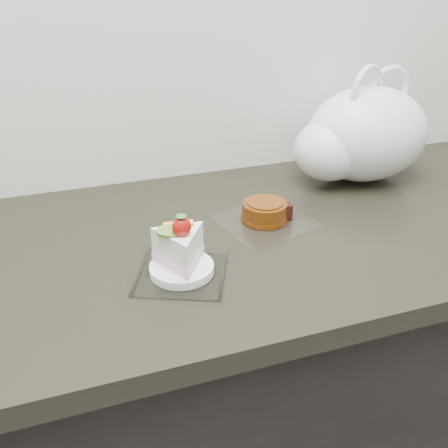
% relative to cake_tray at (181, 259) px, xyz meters
% --- Properties ---
extents(counter, '(2.04, 0.64, 0.90)m').
position_rel_cake_tray_xyz_m(counter, '(0.01, 0.11, -0.48)').
color(counter, black).
rests_on(counter, ground).
extents(cake_tray, '(0.19, 0.19, 0.12)m').
position_rel_cake_tray_xyz_m(cake_tray, '(0.00, 0.00, 0.00)').
color(cake_tray, white).
rests_on(cake_tray, counter).
extents(mooncake_wrap, '(0.21, 0.20, 0.04)m').
position_rel_cake_tray_xyz_m(mooncake_wrap, '(0.21, 0.14, -0.01)').
color(mooncake_wrap, white).
rests_on(mooncake_wrap, counter).
extents(plastic_bag, '(0.37, 0.30, 0.27)m').
position_rel_cake_tray_xyz_m(plastic_bag, '(0.50, 0.27, 0.08)').
color(plastic_bag, white).
rests_on(plastic_bag, counter).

